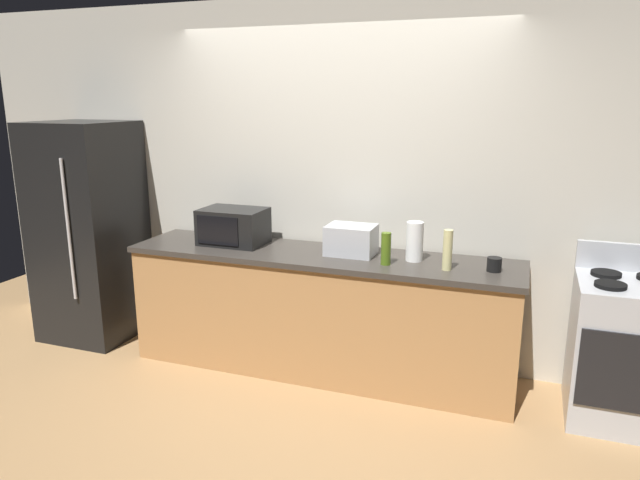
% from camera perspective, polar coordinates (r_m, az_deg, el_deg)
% --- Properties ---
extents(ground_plane, '(8.00, 8.00, 0.00)m').
position_cam_1_polar(ground_plane, '(4.15, -1.95, -14.83)').
color(ground_plane, '#A87F51').
extents(back_wall, '(6.40, 0.10, 2.70)m').
position_cam_1_polar(back_wall, '(4.44, 1.81, 5.59)').
color(back_wall, beige).
rests_on(back_wall, ground_plane).
extents(counter_run, '(2.84, 0.64, 0.90)m').
position_cam_1_polar(counter_run, '(4.29, 0.00, -7.12)').
color(counter_run, '#B27F4C').
rests_on(counter_run, ground_plane).
extents(refrigerator, '(0.72, 0.73, 1.80)m').
position_cam_1_polar(refrigerator, '(5.20, -21.76, 0.79)').
color(refrigerator, black).
rests_on(refrigerator, ground_plane).
extents(stove_range, '(0.60, 0.61, 1.08)m').
position_cam_1_polar(stove_range, '(4.12, 27.60, -9.61)').
color(stove_range, '#B7BABF').
rests_on(stove_range, ground_plane).
extents(microwave, '(0.48, 0.35, 0.27)m').
position_cam_1_polar(microwave, '(4.45, -8.51, 1.34)').
color(microwave, black).
rests_on(microwave, counter_run).
extents(toaster_oven, '(0.34, 0.26, 0.21)m').
position_cam_1_polar(toaster_oven, '(4.12, 3.09, 0.01)').
color(toaster_oven, '#B7BABF').
rests_on(toaster_oven, counter_run).
extents(paper_towel_roll, '(0.12, 0.12, 0.27)m').
position_cam_1_polar(paper_towel_roll, '(4.00, 9.28, -0.14)').
color(paper_towel_roll, white).
rests_on(paper_towel_roll, counter_run).
extents(bottle_olive_oil, '(0.07, 0.07, 0.22)m').
position_cam_1_polar(bottle_olive_oil, '(3.88, 6.50, -0.85)').
color(bottle_olive_oil, '#4C6B19').
rests_on(bottle_olive_oil, counter_run).
extents(bottle_vinegar, '(0.06, 0.06, 0.27)m').
position_cam_1_polar(bottle_vinegar, '(3.82, 12.43, -0.97)').
color(bottle_vinegar, beige).
rests_on(bottle_vinegar, counter_run).
extents(mug_black, '(0.09, 0.09, 0.09)m').
position_cam_1_polar(mug_black, '(3.89, 16.75, -2.32)').
color(mug_black, black).
rests_on(mug_black, counter_run).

